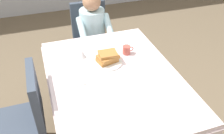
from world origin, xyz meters
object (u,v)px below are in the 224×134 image
(diner_person, at_px, (93,30))
(spoon_near_edge, at_px, (122,84))
(plate_breakfast, at_px, (107,62))
(breakfast_stack, at_px, (108,57))
(dining_table_main, at_px, (114,83))
(fork_left_of_plate, at_px, (88,68))
(syrup_pitcher, at_px, (82,54))
(knife_right_of_plate, at_px, (127,60))
(chair_left_side, at_px, (27,113))
(chair_diner, at_px, (91,34))
(cup_coffee, at_px, (127,50))

(diner_person, xyz_separation_m, spoon_near_edge, (-0.05, -1.14, 0.07))
(diner_person, bearing_deg, plate_breakfast, 84.68)
(plate_breakfast, height_order, breakfast_stack, breakfast_stack)
(dining_table_main, bearing_deg, fork_left_of_plate, 136.28)
(syrup_pitcher, distance_m, knife_right_of_plate, 0.43)
(dining_table_main, relative_size, fork_left_of_plate, 8.47)
(plate_breakfast, distance_m, knife_right_of_plate, 0.19)
(plate_breakfast, xyz_separation_m, fork_left_of_plate, (-0.19, -0.02, -0.01))
(syrup_pitcher, distance_m, spoon_near_edge, 0.54)
(fork_left_of_plate, bearing_deg, syrup_pitcher, -1.78)
(breakfast_stack, bearing_deg, dining_table_main, -91.58)
(spoon_near_edge, bearing_deg, diner_person, 83.49)
(plate_breakfast, bearing_deg, chair_left_side, -165.47)
(plate_breakfast, distance_m, syrup_pitcher, 0.26)
(fork_left_of_plate, distance_m, knife_right_of_plate, 0.38)
(diner_person, xyz_separation_m, chair_left_side, (-0.85, -1.01, -0.14))
(chair_left_side, height_order, spoon_near_edge, chair_left_side)
(diner_person, bearing_deg, spoon_near_edge, 87.61)
(syrup_pitcher, xyz_separation_m, knife_right_of_plate, (0.39, -0.18, -0.04))
(breakfast_stack, bearing_deg, spoon_near_edge, -85.80)
(knife_right_of_plate, bearing_deg, breakfast_stack, 78.07)
(diner_person, distance_m, syrup_pitcher, 0.72)
(diner_person, bearing_deg, chair_left_side, 50.09)
(chair_diner, relative_size, knife_right_of_plate, 4.65)
(fork_left_of_plate, bearing_deg, spoon_near_edge, -150.22)
(knife_right_of_plate, bearing_deg, fork_left_of_plate, 85.19)
(dining_table_main, distance_m, spoon_near_edge, 0.16)
(dining_table_main, height_order, syrup_pitcher, syrup_pitcher)
(breakfast_stack, relative_size, syrup_pitcher, 2.70)
(chair_left_side, distance_m, fork_left_of_plate, 0.65)
(knife_right_of_plate, bearing_deg, dining_table_main, 128.41)
(chair_left_side, height_order, breakfast_stack, chair_left_side)
(spoon_near_edge, bearing_deg, chair_diner, 83.78)
(chair_left_side, distance_m, knife_right_of_plate, 1.00)
(diner_person, relative_size, fork_left_of_plate, 6.22)
(diner_person, relative_size, syrup_pitcher, 14.00)
(dining_table_main, xyz_separation_m, breakfast_stack, (0.01, 0.20, 0.15))
(dining_table_main, relative_size, cup_coffee, 13.49)
(breakfast_stack, height_order, spoon_near_edge, breakfast_stack)
(dining_table_main, height_order, diner_person, diner_person)
(dining_table_main, relative_size, plate_breakfast, 5.44)
(diner_person, relative_size, plate_breakfast, 4.00)
(syrup_pitcher, bearing_deg, spoon_near_edge, -64.83)
(dining_table_main, xyz_separation_m, knife_right_of_plate, (0.19, 0.18, 0.09))
(syrup_pitcher, relative_size, knife_right_of_plate, 0.40)
(spoon_near_edge, bearing_deg, cup_coffee, 60.63)
(plate_breakfast, bearing_deg, cup_coffee, 21.98)
(chair_left_side, bearing_deg, diner_person, -39.91)
(dining_table_main, xyz_separation_m, plate_breakfast, (0.00, 0.20, 0.10))
(diner_person, height_order, syrup_pitcher, diner_person)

